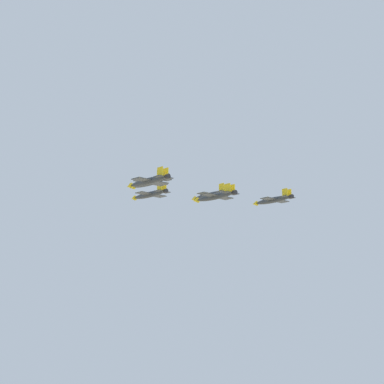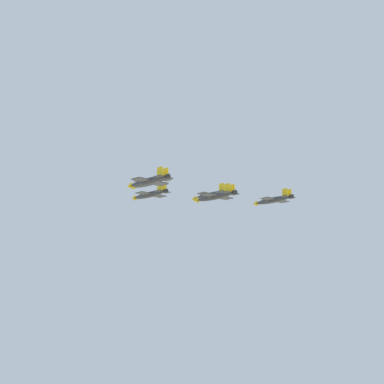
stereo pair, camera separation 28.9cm
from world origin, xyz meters
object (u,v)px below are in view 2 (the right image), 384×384
at_px(jet_left_wingman, 149,182).
at_px(jet_right_outer, 273,200).
at_px(jet_right_wingman, 211,195).
at_px(jet_left_outer, 148,181).
at_px(jet_slot_rear, 215,196).
at_px(jet_lead, 150,194).

xyz_separation_m(jet_left_wingman, jet_right_outer, (-38.14, 23.17, -2.36)).
bearing_deg(jet_right_wingman, jet_right_outer, -139.35).
xyz_separation_m(jet_left_outer, jet_right_outer, (-54.57, 9.49, 2.16)).
relative_size(jet_left_outer, jet_right_outer, 1.05).
height_order(jet_right_wingman, jet_slot_rear, jet_right_wingman).
relative_size(jet_left_wingman, jet_right_outer, 1.04).
bearing_deg(jet_lead, jet_left_outer, 138.91).
relative_size(jet_right_wingman, jet_right_outer, 1.03).
height_order(jet_left_outer, jet_slot_rear, jet_left_outer).
bearing_deg(jet_left_outer, jet_right_wingman, -68.89).
height_order(jet_lead, jet_left_outer, jet_lead).
distance_m(jet_left_wingman, jet_left_outer, 21.85).
distance_m(jet_left_wingman, jet_slot_rear, 21.98).
bearing_deg(jet_left_outer, jet_left_wingman, -40.67).
bearing_deg(jet_right_outer, jet_slot_rear, 90.30).
relative_size(jet_right_wingman, jet_left_outer, 0.98).
bearing_deg(jet_right_outer, jet_lead, 40.67).
distance_m(jet_right_wingman, jet_right_outer, 21.50).
xyz_separation_m(jet_right_wingman, jet_right_outer, (-10.85, 18.42, -2.23)).
distance_m(jet_right_wingman, jet_left_outer, 44.84).
bearing_deg(jet_left_outer, jet_slot_rear, -90.31).
xyz_separation_m(jet_lead, jet_right_wingman, (-10.85, 18.42, -0.77)).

